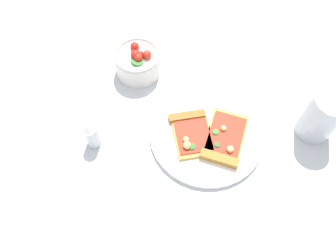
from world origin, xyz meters
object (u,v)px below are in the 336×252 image
(paper_napkin, at_px, (82,195))
(pizza_slice_far, at_px, (224,141))
(soda_glass, at_px, (322,117))
(pepper_shaker, at_px, (92,135))
(salad_bowl, at_px, (138,62))
(plate, at_px, (207,134))
(pizza_slice_near, at_px, (191,131))

(paper_napkin, bearing_deg, pizza_slice_far, 70.74)
(soda_glass, distance_m, pepper_shaker, 0.52)
(pizza_slice_far, xyz_separation_m, salad_bowl, (-0.30, -0.02, 0.02))
(plate, relative_size, paper_napkin, 1.95)
(salad_bowl, bearing_deg, plate, 0.73)
(soda_glass, bearing_deg, salad_bowl, -153.35)
(plate, distance_m, pizza_slice_near, 0.04)
(pizza_slice_far, relative_size, soda_glass, 1.28)
(plate, xyz_separation_m, salad_bowl, (-0.26, -0.00, 0.03))
(pizza_slice_near, xyz_separation_m, paper_napkin, (-0.04, -0.28, -0.02))
(plate, height_order, paper_napkin, plate)
(plate, xyz_separation_m, pepper_shaker, (-0.16, -0.21, 0.03))
(pepper_shaker, bearing_deg, paper_napkin, -46.61)
(soda_glass, bearing_deg, pizza_slice_near, -127.60)
(pizza_slice_near, distance_m, pizza_slice_far, 0.08)
(soda_glass, xyz_separation_m, paper_napkin, (-0.22, -0.51, -0.06))
(pizza_slice_near, height_order, soda_glass, soda_glass)
(salad_bowl, distance_m, soda_glass, 0.46)
(paper_napkin, bearing_deg, pizza_slice_near, 81.12)
(pizza_slice_far, distance_m, soda_glass, 0.22)
(pizza_slice_near, bearing_deg, plate, 48.05)
(paper_napkin, bearing_deg, plate, 77.41)
(paper_napkin, xyz_separation_m, pepper_shaker, (-0.09, 0.09, 0.04))
(pepper_shaker, bearing_deg, pizza_slice_near, 54.47)
(plate, distance_m, pizza_slice_far, 0.05)
(pizza_slice_far, bearing_deg, soda_glass, 60.12)
(salad_bowl, relative_size, paper_napkin, 0.85)
(pizza_slice_far, distance_m, pepper_shaker, 0.30)
(pizza_slice_far, relative_size, paper_napkin, 1.18)
(pizza_slice_near, bearing_deg, salad_bowl, 173.99)
(plate, relative_size, salad_bowl, 2.29)
(pizza_slice_far, height_order, pepper_shaker, pepper_shaker)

